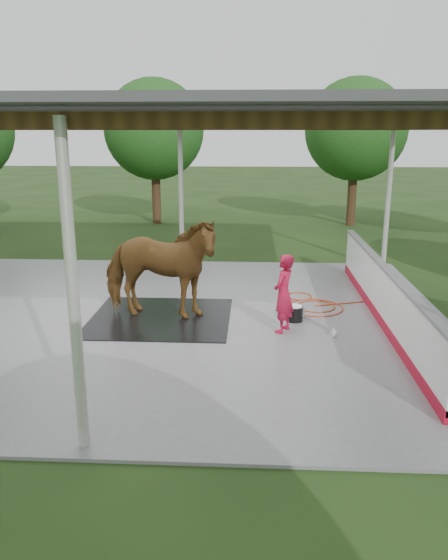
# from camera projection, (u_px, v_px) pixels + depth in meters

# --- Properties ---
(ground) EXTENTS (100.00, 100.00, 0.00)m
(ground) POSITION_uv_depth(u_px,v_px,m) (153.00, 320.00, 11.19)
(ground) COLOR #1E3814
(concrete_slab) EXTENTS (12.00, 10.00, 0.05)m
(concrete_slab) POSITION_uv_depth(u_px,v_px,m) (153.00, 319.00, 11.18)
(concrete_slab) COLOR slate
(concrete_slab) RESTS_ON ground
(pavilion_structure) EXTENTS (12.60, 10.60, 4.05)m
(pavilion_structure) POSITION_uv_depth(u_px,v_px,m) (146.00, 118.00, 10.14)
(pavilion_structure) COLOR beige
(pavilion_structure) RESTS_ON ground
(dasher_board) EXTENTS (0.16, 8.00, 1.15)m
(dasher_board) POSITION_uv_depth(u_px,v_px,m) (383.00, 296.00, 10.79)
(dasher_board) COLOR #A50D24
(dasher_board) RESTS_ON concrete_slab
(tree_belt) EXTENTS (28.00, 28.00, 5.80)m
(tree_belt) POSITION_uv_depth(u_px,v_px,m) (170.00, 128.00, 11.04)
(tree_belt) COLOR #382314
(tree_belt) RESTS_ON ground
(rubber_mat) EXTENTS (2.81, 2.64, 0.02)m
(rubber_mat) POSITION_uv_depth(u_px,v_px,m) (161.00, 318.00, 11.13)
(rubber_mat) COLOR black
(rubber_mat) RESTS_ON concrete_slab
(horse) EXTENTS (2.56, 1.40, 2.06)m
(horse) POSITION_uv_depth(u_px,v_px,m) (159.00, 268.00, 10.85)
(horse) COLOR brown
(horse) RESTS_ON rubber_mat
(handler) EXTENTS (0.55, 0.65, 1.50)m
(handler) POSITION_uv_depth(u_px,v_px,m) (284.00, 294.00, 10.21)
(handler) COLOR #AF1234
(handler) RESTS_ON concrete_slab
(wash_bucket) EXTENTS (0.34, 0.34, 0.31)m
(wash_bucket) POSITION_uv_depth(u_px,v_px,m) (294.00, 313.00, 10.94)
(wash_bucket) COLOR black
(wash_bucket) RESTS_ON concrete_slab
(soap_bottle_a) EXTENTS (0.16, 0.16, 0.28)m
(soap_bottle_a) POSITION_uv_depth(u_px,v_px,m) (303.00, 311.00, 11.13)
(soap_bottle_a) COLOR silver
(soap_bottle_a) RESTS_ON concrete_slab
(soap_bottle_b) EXTENTS (0.11, 0.11, 0.18)m
(soap_bottle_b) POSITION_uv_depth(u_px,v_px,m) (334.00, 332.00, 10.09)
(soap_bottle_b) COLOR #338CD8
(soap_bottle_b) RESTS_ON concrete_slab
(hose_coil) EXTENTS (1.97, 1.73, 0.02)m
(hose_coil) POSITION_uv_depth(u_px,v_px,m) (313.00, 305.00, 11.90)
(hose_coil) COLOR #B5360C
(hose_coil) RESTS_ON concrete_slab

